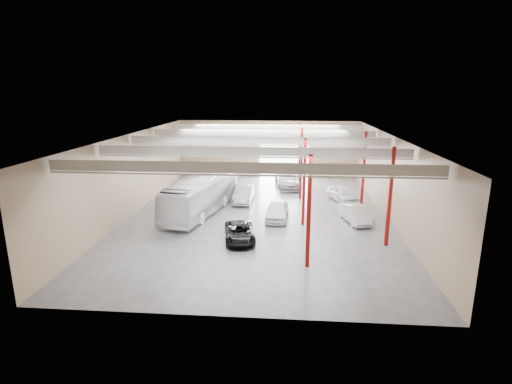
# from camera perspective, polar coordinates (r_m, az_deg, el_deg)

# --- Properties ---
(depot_shell) EXTENTS (22.12, 32.12, 7.06)m
(depot_shell) POSITION_cam_1_polar(r_m,az_deg,el_deg) (34.04, 0.60, 4.83)
(depot_shell) COLOR #424246
(depot_shell) RESTS_ON ground
(coach_bus) EXTENTS (5.00, 12.20, 3.31)m
(coach_bus) POSITION_cam_1_polar(r_m,az_deg,el_deg) (35.68, -7.75, -0.31)
(coach_bus) COLOR silver
(coach_bus) RESTS_ON ground
(black_sedan) EXTENTS (2.84, 4.81, 1.25)m
(black_sedan) POSITION_cam_1_polar(r_m,az_deg,el_deg) (28.99, -2.36, -5.80)
(black_sedan) COLOR black
(black_sedan) RESTS_ON ground
(car_row_a) EXTENTS (2.06, 4.56, 1.52)m
(car_row_a) POSITION_cam_1_polar(r_m,az_deg,el_deg) (33.68, 3.06, -2.67)
(car_row_a) COLOR white
(car_row_a) RESTS_ON ground
(car_row_b) EXTENTS (1.78, 4.83, 1.58)m
(car_row_b) POSITION_cam_1_polar(r_m,az_deg,el_deg) (38.90, -1.76, -0.27)
(car_row_b) COLOR #A5A6AA
(car_row_b) RESTS_ON ground
(car_row_c) EXTENTS (3.35, 6.24, 1.72)m
(car_row_c) POSITION_cam_1_polar(r_m,az_deg,el_deg) (44.78, 4.53, 1.74)
(car_row_c) COLOR gray
(car_row_c) RESTS_ON ground
(car_right_near) EXTENTS (2.52, 4.55, 1.42)m
(car_right_near) POSITION_cam_1_polar(r_m,az_deg,el_deg) (33.99, 13.95, -3.01)
(car_right_near) COLOR silver
(car_right_near) RESTS_ON ground
(car_right_far) EXTENTS (3.08, 4.67, 1.48)m
(car_right_far) POSITION_cam_1_polar(r_m,az_deg,el_deg) (40.04, 12.25, -0.25)
(car_right_far) COLOR white
(car_right_far) RESTS_ON ground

